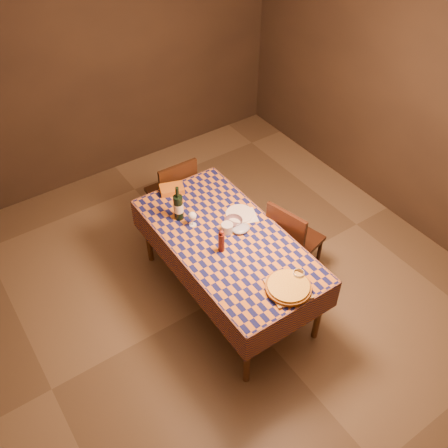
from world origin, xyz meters
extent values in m
plane|color=brown|center=(0.00, 0.00, 0.00)|extent=(5.00, 5.00, 0.00)
plane|color=white|center=(0.00, 0.00, 2.70)|extent=(5.00, 5.00, 0.00)
cube|color=#34271D|center=(0.00, 2.50, 1.35)|extent=(4.50, 0.10, 2.70)
cube|color=#34271D|center=(2.25, 0.00, 1.35)|extent=(0.10, 5.00, 2.70)
cylinder|color=brown|center=(-0.38, -0.83, 0.38)|extent=(0.06, 0.06, 0.75)
cylinder|color=brown|center=(0.38, -0.83, 0.38)|extent=(0.06, 0.06, 0.75)
cylinder|color=brown|center=(-0.38, 0.83, 0.38)|extent=(0.06, 0.06, 0.75)
cylinder|color=brown|center=(0.38, 0.83, 0.38)|extent=(0.06, 0.06, 0.75)
cube|color=brown|center=(0.00, 0.00, 0.74)|extent=(0.90, 1.80, 0.03)
cube|color=brown|center=(0.00, 0.00, 0.76)|extent=(0.92, 1.82, 0.02)
cube|color=brown|center=(0.00, -0.92, 0.62)|extent=(0.94, 0.01, 0.30)
cube|color=brown|center=(0.00, 0.92, 0.62)|extent=(0.94, 0.01, 0.30)
cube|color=brown|center=(-0.47, 0.00, 0.62)|extent=(0.01, 1.84, 0.30)
cube|color=brown|center=(0.47, 0.00, 0.62)|extent=(0.01, 1.84, 0.30)
cube|color=#A67F4E|center=(0.07, -0.74, 0.78)|extent=(0.36, 0.36, 0.02)
cylinder|color=brown|center=(0.07, -0.74, 0.80)|extent=(0.37, 0.37, 0.02)
cylinder|color=gold|center=(0.07, -0.74, 0.82)|extent=(0.33, 0.33, 0.02)
cylinder|color=#511913|center=(-0.12, -0.09, 0.86)|extent=(0.06, 0.06, 0.18)
sphere|color=#511913|center=(-0.12, -0.09, 0.98)|extent=(0.04, 0.04, 0.04)
imported|color=#604650|center=(0.15, 0.12, 0.80)|extent=(0.20, 0.20, 0.05)
cylinder|color=white|center=(-0.16, 0.31, 0.77)|extent=(0.08, 0.08, 0.00)
cylinder|color=white|center=(-0.16, 0.31, 0.81)|extent=(0.01, 0.01, 0.07)
sphere|color=white|center=(-0.16, 0.31, 0.88)|extent=(0.07, 0.07, 0.07)
ellipsoid|color=#420714|center=(-0.16, 0.31, 0.87)|extent=(0.05, 0.05, 0.03)
cylinder|color=black|center=(-0.21, 0.46, 0.89)|extent=(0.10, 0.10, 0.25)
cylinder|color=black|center=(-0.21, 0.46, 1.07)|extent=(0.04, 0.04, 0.10)
cylinder|color=beige|center=(-0.21, 0.46, 0.89)|extent=(0.11, 0.11, 0.09)
cylinder|color=#B8BCBF|center=(0.05, 0.07, 0.81)|extent=(0.11, 0.11, 0.09)
cube|color=#B46117|center=(-0.07, 0.82, 0.80)|extent=(0.26, 0.22, 0.06)
cylinder|color=silver|center=(0.27, 0.19, 0.78)|extent=(0.34, 0.34, 0.01)
imported|color=white|center=(0.21, -0.69, 0.81)|extent=(0.11, 0.11, 0.08)
cube|color=silver|center=(0.27, 0.15, 0.77)|extent=(0.31, 0.28, 0.00)
ellipsoid|color=#949EBD|center=(0.15, 0.01, 0.79)|extent=(0.17, 0.13, 0.05)
cube|color=black|center=(0.08, 1.16, 0.45)|extent=(0.43, 0.43, 0.04)
cube|color=black|center=(0.08, 0.96, 0.70)|extent=(0.42, 0.04, 0.46)
cylinder|color=black|center=(0.26, 1.34, 0.21)|extent=(0.04, 0.04, 0.43)
cylinder|color=black|center=(-0.10, 1.34, 0.21)|extent=(0.04, 0.04, 0.43)
cylinder|color=black|center=(0.26, 0.98, 0.21)|extent=(0.04, 0.04, 0.43)
cylinder|color=black|center=(-0.10, 0.98, 0.21)|extent=(0.04, 0.04, 0.43)
cube|color=black|center=(0.71, -0.12, 0.45)|extent=(0.51, 0.51, 0.04)
cube|color=black|center=(0.52, -0.16, 0.70)|extent=(0.14, 0.42, 0.46)
cylinder|color=black|center=(0.93, -0.25, 0.21)|extent=(0.04, 0.04, 0.43)
cylinder|color=black|center=(0.84, 0.10, 0.21)|extent=(0.04, 0.04, 0.43)
cylinder|color=black|center=(0.58, -0.33, 0.21)|extent=(0.04, 0.04, 0.43)
cylinder|color=black|center=(0.49, 0.02, 0.21)|extent=(0.04, 0.04, 0.43)
camera|label=1|loc=(-1.75, -2.50, 3.81)|focal=40.00mm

